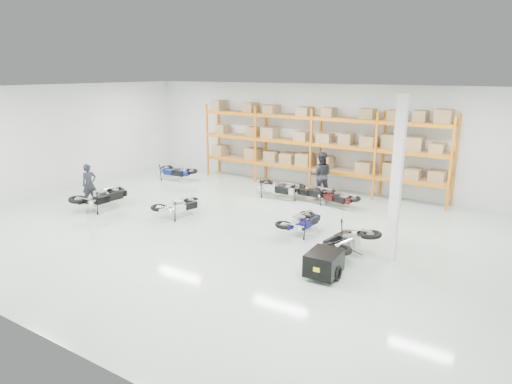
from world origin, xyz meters
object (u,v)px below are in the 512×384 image
Objects in this scene: trailer at (324,263)px; moto_back_c at (311,188)px; moto_black_far_left at (101,193)px; moto_back_d at (337,194)px; moto_blue_centre at (301,218)px; person_back at (321,175)px; moto_back_b at (278,184)px; moto_touring_right at (348,237)px; person_left at (89,184)px; moto_back_a at (176,168)px; moto_silver_left at (179,203)px.

moto_back_c is (-3.38, 6.16, 0.12)m from trailer.
moto_back_d is (7.30, 5.09, -0.12)m from moto_black_far_left.
trailer is at bearing 134.03° from moto_blue_centre.
person_back reaches higher than moto_back_d.
moto_back_b is at bearing 126.18° from trailer.
moto_back_b reaches higher than moto_back_d.
moto_back_d is (-2.22, 4.42, -0.11)m from moto_touring_right.
moto_touring_right is at bearing -171.65° from moto_black_far_left.
moto_black_far_left is 1.18× the size of moto_back_c.
moto_touring_right is at bearing 160.05° from moto_blue_centre.
trailer is at bearing 178.76° from moto_black_far_left.
moto_back_c is at bearing -40.47° from person_left.
moto_back_b is 1.38m from moto_back_c.
moto_back_b is at bearing -43.51° from moto_blue_centre.
moto_back_a is at bearing 167.07° from moto_touring_right.
moto_silver_left is at bearing 161.85° from trailer.
moto_touring_right is at bearing -73.34° from person_left.
person_back reaches higher than moto_touring_right.
person_left is (-8.22, -4.89, 0.30)m from moto_back_d.
moto_blue_centre is 0.89× the size of moto_back_a.
person_back is at bearing -132.20° from moto_black_far_left.
moto_back_b is at bearing -36.20° from person_left.
moto_touring_right is 1.20× the size of trailer.
moto_black_far_left reaches higher than moto_back_d.
moto_back_a is (-8.38, 3.33, 0.06)m from moto_blue_centre.
moto_back_d is 1.01× the size of person_left.
moto_back_c is 1.07× the size of person_left.
person_left reaches higher than moto_silver_left.
moto_silver_left is 1.06× the size of person_left.
moto_back_b is 0.96× the size of person_back.
moto_back_c is 8.68m from person_left.
moto_back_d is at bearing -79.43° from moto_blue_centre.
moto_black_far_left reaches higher than moto_back_b.
moto_black_far_left reaches higher than moto_back_a.
moto_black_far_left is at bearing 171.81° from trailer.
moto_back_b is (1.72, 4.09, 0.04)m from moto_silver_left.
moto_back_c reaches higher than moto_silver_left.
person_back is at bearing -66.34° from moto_blue_centre.
moto_back_a is at bearing 13.15° from person_left.
person_back reaches higher than moto_back_a.
moto_blue_centre is 3.26m from trailer.
moto_black_far_left is (-3.08, -0.86, 0.10)m from moto_silver_left.
moto_silver_left is at bearing -138.05° from moto_back_a.
moto_silver_left is 5.34m from moto_back_c.
person_back reaches higher than moto_black_far_left.
moto_back_a is (-10.36, 4.32, -0.04)m from moto_touring_right.
moto_blue_centre is 0.82× the size of moto_black_far_left.
moto_black_far_left reaches higher than moto_silver_left.
moto_back_a is at bearing 108.19° from moto_back_d.
moto_back_a reaches higher than trailer.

